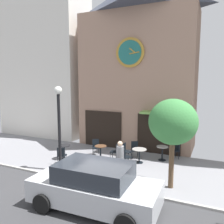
# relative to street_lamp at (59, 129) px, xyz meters

# --- Properties ---
(ground_plane) EXTENTS (27.67, 12.04, 0.13)m
(ground_plane) POSITION_rel_street_lamp_xyz_m (2.57, -1.48, -2.05)
(ground_plane) COLOR gray
(clock_building) EXTENTS (7.24, 4.21, 10.52)m
(clock_building) POSITION_rel_street_lamp_xyz_m (1.82, 5.93, 3.41)
(clock_building) COLOR #9E7A66
(clock_building) RESTS_ON ground_plane
(neighbor_building_left) EXTENTS (6.83, 3.10, 13.32)m
(neighbor_building_left) POSITION_rel_street_lamp_xyz_m (-5.85, 6.07, 4.64)
(neighbor_building_left) COLOR silver
(neighbor_building_left) RESTS_ON ground_plane
(street_lamp) EXTENTS (0.36, 0.36, 3.99)m
(street_lamp) POSITION_rel_street_lamp_xyz_m (0.00, 0.00, 0.00)
(street_lamp) COLOR black
(street_lamp) RESTS_ON ground_plane
(street_tree) EXTENTS (1.88, 1.69, 3.56)m
(street_tree) POSITION_rel_street_lamp_xyz_m (5.08, 0.39, 0.62)
(street_tree) COLOR brown
(street_tree) RESTS_ON ground_plane
(cafe_table_center_left) EXTENTS (0.66, 0.66, 0.77)m
(cafe_table_center_left) POSITION_rel_street_lamp_xyz_m (-0.81, 1.43, -1.50)
(cafe_table_center_left) COLOR black
(cafe_table_center_left) RESTS_ON ground_plane
(cafe_table_near_curb) EXTENTS (0.64, 0.64, 0.75)m
(cafe_table_near_curb) POSITION_rel_street_lamp_xyz_m (1.01, 2.20, -1.52)
(cafe_table_near_curb) COLOR black
(cafe_table_near_curb) RESTS_ON ground_plane
(cafe_table_rightmost) EXTENTS (0.75, 0.75, 0.73)m
(cafe_table_rightmost) POSITION_rel_street_lamp_xyz_m (3.08, 2.55, -1.49)
(cafe_table_rightmost) COLOR black
(cafe_table_rightmost) RESTS_ON ground_plane
(cafe_table_near_door) EXTENTS (0.61, 0.61, 0.77)m
(cafe_table_near_door) POSITION_rel_street_lamp_xyz_m (4.09, 3.41, -1.52)
(cafe_table_near_door) COLOR black
(cafe_table_near_door) RESTS_ON ground_plane
(cafe_chair_facing_street) EXTENTS (0.56, 0.56, 0.90)m
(cafe_chair_facing_street) POSITION_rel_street_lamp_xyz_m (0.43, 2.75, -1.50)
(cafe_chair_facing_street) COLOR black
(cafe_chair_facing_street) RESTS_ON ground_plane
(cafe_chair_by_entrance) EXTENTS (0.49, 0.49, 0.90)m
(cafe_chair_by_entrance) POSITION_rel_street_lamp_xyz_m (-0.45, 0.69, -1.50)
(cafe_chair_by_entrance) COLOR black
(cafe_chair_by_entrance) RESTS_ON ground_plane
(cafe_chair_under_awning) EXTENTS (0.55, 0.55, 0.90)m
(cafe_chair_under_awning) POSITION_rel_street_lamp_xyz_m (2.61, 3.25, -1.50)
(cafe_chair_under_awning) COLOR black
(cafe_chair_under_awning) RESTS_ON ground_plane
(cafe_chair_curbside) EXTENTS (0.56, 0.56, 0.90)m
(cafe_chair_curbside) POSITION_rel_street_lamp_xyz_m (2.56, 1.85, -1.50)
(cafe_chair_curbside) COLOR black
(cafe_chair_curbside) RESTS_ON ground_plane
(cafe_chair_near_lamp) EXTENTS (0.56, 0.56, 0.90)m
(cafe_chair_near_lamp) POSITION_rel_street_lamp_xyz_m (4.71, 3.98, -1.50)
(cafe_chair_near_lamp) COLOR black
(cafe_chair_near_lamp) RESTS_ON ground_plane
(cafe_chair_facing_wall) EXTENTS (0.42, 0.42, 0.90)m
(cafe_chair_facing_wall) POSITION_rel_street_lamp_xyz_m (1.80, 2.43, -1.50)
(cafe_chair_facing_wall) COLOR black
(cafe_chair_facing_wall) RESTS_ON ground_plane
(cafe_chair_right_end) EXTENTS (0.42, 0.42, 0.90)m
(cafe_chair_right_end) POSITION_rel_street_lamp_xyz_m (2.28, 2.69, -1.50)
(cafe_chair_right_end) COLOR black
(cafe_chair_right_end) RESTS_ON ground_plane
(pedestrian_grey) EXTENTS (0.40, 0.40, 1.67)m
(pedestrian_grey) POSITION_rel_street_lamp_xyz_m (2.90, 0.36, -1.16)
(pedestrian_grey) COLOR #2D2D38
(pedestrian_grey) RESTS_ON ground_plane
(parked_car_silver) EXTENTS (4.34, 2.11, 1.55)m
(parked_car_silver) POSITION_rel_street_lamp_xyz_m (3.03, -2.18, -1.26)
(parked_car_silver) COLOR #B7BABF
(parked_car_silver) RESTS_ON ground_plane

